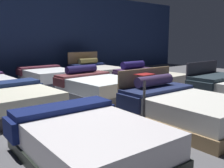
{
  "coord_description": "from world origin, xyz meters",
  "views": [
    {
      "loc": [
        -3.97,
        -5.3,
        1.55
      ],
      "look_at": [
        0.34,
        -0.2,
        0.36
      ],
      "focal_mm": 40.9,
      "sensor_mm": 36.0,
      "label": 1
    }
  ],
  "objects_px": {
    "bed_1": "(183,109)",
    "bed_3": "(14,101)",
    "bed_5": "(149,79)",
    "bed_7": "(48,76)",
    "bed_4": "(98,87)",
    "bed_8": "(96,71)",
    "price_sign": "(144,113)",
    "bed_0": "(89,140)"
  },
  "relations": [
    {
      "from": "bed_1",
      "to": "bed_3",
      "type": "relative_size",
      "value": 1.13
    },
    {
      "from": "bed_5",
      "to": "bed_7",
      "type": "height_order",
      "value": "bed_5"
    },
    {
      "from": "bed_3",
      "to": "bed_4",
      "type": "bearing_deg",
      "value": 0.21
    },
    {
      "from": "bed_1",
      "to": "bed_5",
      "type": "height_order",
      "value": "bed_1"
    },
    {
      "from": "bed_3",
      "to": "bed_5",
      "type": "distance_m",
      "value": 4.31
    },
    {
      "from": "bed_8",
      "to": "price_sign",
      "type": "bearing_deg",
      "value": -120.67
    },
    {
      "from": "bed_7",
      "to": "bed_0",
      "type": "bearing_deg",
      "value": -110.39
    },
    {
      "from": "bed_0",
      "to": "bed_4",
      "type": "height_order",
      "value": "bed_4"
    },
    {
      "from": "bed_0",
      "to": "bed_8",
      "type": "relative_size",
      "value": 1.03
    },
    {
      "from": "bed_3",
      "to": "bed_7",
      "type": "bearing_deg",
      "value": 51.63
    },
    {
      "from": "bed_0",
      "to": "bed_8",
      "type": "height_order",
      "value": "bed_8"
    },
    {
      "from": "bed_5",
      "to": "price_sign",
      "type": "bearing_deg",
      "value": -139.47
    },
    {
      "from": "bed_1",
      "to": "bed_5",
      "type": "xyz_separation_m",
      "value": [
        2.17,
        2.78,
        -0.02
      ]
    },
    {
      "from": "bed_3",
      "to": "bed_8",
      "type": "xyz_separation_m",
      "value": [
        4.34,
        2.92,
        -0.01
      ]
    },
    {
      "from": "bed_0",
      "to": "price_sign",
      "type": "bearing_deg",
      "value": 5.04
    },
    {
      "from": "bed_4",
      "to": "bed_3",
      "type": "bearing_deg",
      "value": 179.4
    },
    {
      "from": "bed_1",
      "to": "bed_4",
      "type": "relative_size",
      "value": 1.07
    },
    {
      "from": "bed_4",
      "to": "bed_7",
      "type": "relative_size",
      "value": 1.03
    },
    {
      "from": "bed_4",
      "to": "bed_0",
      "type": "bearing_deg",
      "value": -130.58
    },
    {
      "from": "bed_1",
      "to": "bed_8",
      "type": "relative_size",
      "value": 1.06
    },
    {
      "from": "bed_0",
      "to": "price_sign",
      "type": "xyz_separation_m",
      "value": [
        1.08,
        0.04,
        0.14
      ]
    },
    {
      "from": "bed_0",
      "to": "bed_7",
      "type": "relative_size",
      "value": 1.06
    },
    {
      "from": "bed_4",
      "to": "bed_5",
      "type": "distance_m",
      "value": 2.06
    },
    {
      "from": "bed_7",
      "to": "price_sign",
      "type": "height_order",
      "value": "price_sign"
    },
    {
      "from": "bed_3",
      "to": "bed_4",
      "type": "xyz_separation_m",
      "value": [
        2.25,
        0.05,
        0.02
      ]
    },
    {
      "from": "bed_1",
      "to": "bed_3",
      "type": "xyz_separation_m",
      "value": [
        -2.13,
        2.71,
        -0.03
      ]
    },
    {
      "from": "bed_0",
      "to": "bed_8",
      "type": "xyz_separation_m",
      "value": [
        4.31,
        5.65,
        -0.0
      ]
    },
    {
      "from": "bed_4",
      "to": "bed_5",
      "type": "xyz_separation_m",
      "value": [
        2.06,
        0.02,
        -0.01
      ]
    },
    {
      "from": "bed_3",
      "to": "bed_0",
      "type": "bearing_deg",
      "value": -90.58
    },
    {
      "from": "bed_5",
      "to": "bed_7",
      "type": "distance_m",
      "value": 3.5
    },
    {
      "from": "bed_8",
      "to": "bed_5",
      "type": "bearing_deg",
      "value": -91.3
    },
    {
      "from": "bed_5",
      "to": "bed_7",
      "type": "bearing_deg",
      "value": 127.51
    },
    {
      "from": "bed_0",
      "to": "bed_8",
      "type": "bearing_deg",
      "value": 55.49
    },
    {
      "from": "bed_1",
      "to": "bed_8",
      "type": "height_order",
      "value": "bed_8"
    },
    {
      "from": "bed_3",
      "to": "bed_7",
      "type": "distance_m",
      "value": 3.57
    },
    {
      "from": "bed_3",
      "to": "bed_5",
      "type": "bearing_deg",
      "value": -0.11
    },
    {
      "from": "bed_3",
      "to": "bed_5",
      "type": "height_order",
      "value": "bed_5"
    },
    {
      "from": "bed_5",
      "to": "bed_8",
      "type": "height_order",
      "value": "bed_8"
    },
    {
      "from": "bed_1",
      "to": "bed_7",
      "type": "relative_size",
      "value": 1.1
    },
    {
      "from": "bed_7",
      "to": "bed_4",
      "type": "bearing_deg",
      "value": -87.67
    },
    {
      "from": "bed_1",
      "to": "bed_5",
      "type": "bearing_deg",
      "value": 53.75
    },
    {
      "from": "bed_0",
      "to": "bed_4",
      "type": "bearing_deg",
      "value": 54.13
    }
  ]
}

